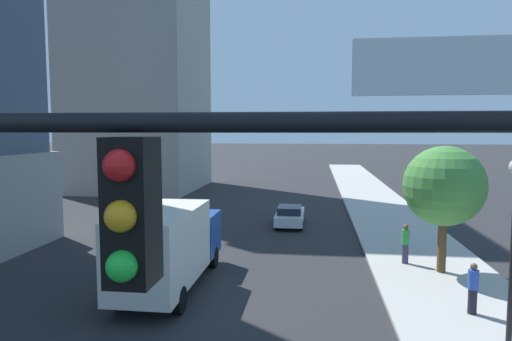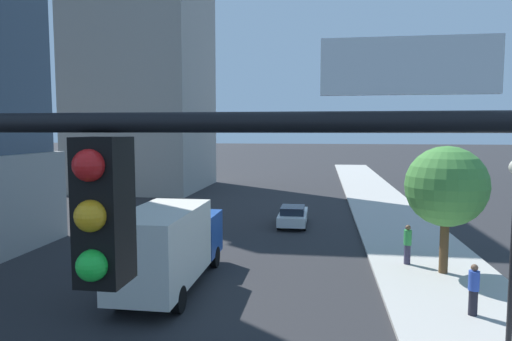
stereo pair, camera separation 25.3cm
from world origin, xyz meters
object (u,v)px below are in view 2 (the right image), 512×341
(box_truck, at_px, (170,244))
(pedestrian_blue_shirt, at_px, (474,289))
(construction_building, at_px, (143,3))
(street_tree, at_px, (446,187))
(pedestrian_green_shirt, at_px, (408,244))
(car_white, at_px, (293,215))

(box_truck, xyz_separation_m, pedestrian_blue_shirt, (10.66, -1.30, -0.78))
(construction_building, bearing_deg, box_truck, -66.60)
(street_tree, bearing_deg, construction_building, 132.24)
(pedestrian_green_shirt, bearing_deg, construction_building, 131.85)
(box_truck, bearing_deg, car_white, 72.20)
(street_tree, xyz_separation_m, pedestrian_blue_shirt, (-0.20, -4.43, -2.79))
(construction_building, xyz_separation_m, street_tree, (23.34, -25.70, -15.20))
(construction_building, bearing_deg, street_tree, -47.76)
(street_tree, bearing_deg, box_truck, -163.90)
(construction_building, height_order, car_white, construction_building)
(street_tree, xyz_separation_m, pedestrian_green_shirt, (-1.27, 1.07, -2.74))
(car_white, xyz_separation_m, box_truck, (-3.96, -12.34, 1.14))
(street_tree, distance_m, pedestrian_blue_shirt, 5.24)
(pedestrian_green_shirt, bearing_deg, pedestrian_blue_shirt, -78.97)
(car_white, height_order, pedestrian_green_shirt, pedestrian_green_shirt)
(construction_building, distance_m, car_white, 29.65)
(street_tree, relative_size, pedestrian_green_shirt, 3.01)
(construction_building, height_order, pedestrian_green_shirt, construction_building)
(car_white, distance_m, box_truck, 13.01)
(car_white, bearing_deg, pedestrian_blue_shirt, -63.84)
(car_white, bearing_deg, construction_building, 134.90)
(street_tree, relative_size, car_white, 1.23)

